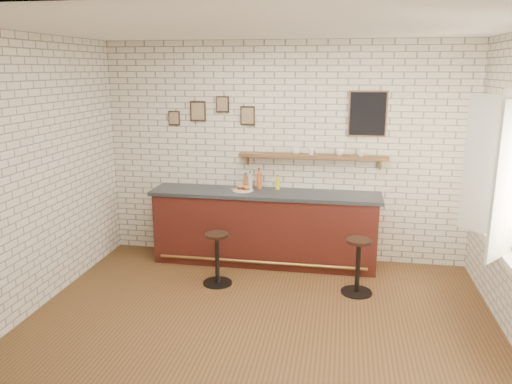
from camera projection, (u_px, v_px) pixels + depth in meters
The scene contains 21 objects.
ground at pixel (259, 322), 5.30m from camera, with size 5.00×5.00×0.00m, color brown.
bar_counter at pixel (265, 227), 6.84m from camera, with size 3.10×0.65×1.01m.
sandwich_plate at pixel (243, 190), 6.78m from camera, with size 0.28×0.28×0.01m, color white.
ciabatta_sandwich at pixel (244, 188), 6.77m from camera, with size 0.21×0.15×0.06m.
potato_chips at pixel (241, 190), 6.78m from camera, with size 0.27×0.19×0.00m.
bitters_bottle_brown at pixel (246, 182), 6.92m from camera, with size 0.07×0.07×0.21m.
bitters_bottle_white at pixel (250, 181), 6.90m from camera, with size 0.06×0.06×0.24m.
bitters_bottle_amber at pixel (259, 180), 6.88m from camera, with size 0.07×0.07×0.29m.
condiment_bottle_yellow at pixel (278, 183), 6.84m from camera, with size 0.06×0.06×0.20m.
bar_stool_left at pixel (217, 257), 6.18m from camera, with size 0.37×0.37×0.66m.
bar_stool_right at pixel (358, 265), 5.92m from camera, with size 0.38×0.38×0.68m.
wall_shelf at pixel (312, 156), 6.70m from camera, with size 2.00×0.18×0.18m.
shelf_cup_a at pixel (296, 151), 6.72m from camera, with size 0.12×0.12×0.10m, color white.
shelf_cup_b at pixel (311, 151), 6.68m from camera, with size 0.10×0.10×0.09m, color white.
shelf_cup_c at pixel (340, 152), 6.62m from camera, with size 0.11×0.11×0.09m, color white.
shelf_cup_d at pixel (361, 153), 6.57m from camera, with size 0.10×0.10×0.09m, color white.
back_wall_decor at pixel (301, 113), 6.66m from camera, with size 2.96×0.02×0.56m.
window_sill at pixel (501, 247), 4.97m from camera, with size 0.20×1.35×0.06m.
casement_window at pixel (506, 173), 4.80m from camera, with size 0.40×1.30×1.56m.
book_lower at pixel (502, 245), 4.90m from camera, with size 0.18×0.25×0.02m, color tan.
book_upper at pixel (502, 243), 4.89m from camera, with size 0.17×0.23×0.02m, color tan.
Camera 1 is at (0.80, -4.74, 2.63)m, focal length 35.00 mm.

